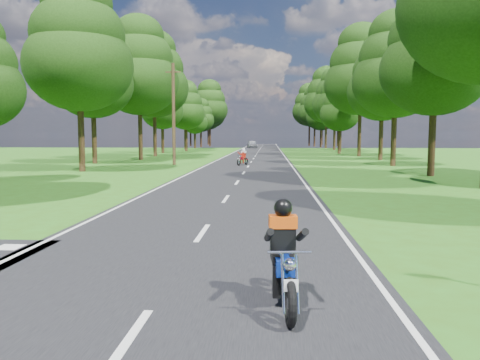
{
  "coord_description": "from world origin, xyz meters",
  "views": [
    {
      "loc": [
        1.58,
        -8.9,
        2.33
      ],
      "look_at": [
        0.77,
        4.0,
        1.1
      ],
      "focal_mm": 35.0,
      "sensor_mm": 36.0,
      "label": 1
    }
  ],
  "objects": [
    {
      "name": "treeline",
      "position": [
        1.43,
        60.06,
        8.25
      ],
      "size": [
        40.0,
        115.35,
        14.78
      ],
      "color": "black",
      "rests_on": "ground"
    },
    {
      "name": "distant_car",
      "position": [
        -1.61,
        78.3,
        0.74
      ],
      "size": [
        2.24,
        4.42,
        1.44
      ],
      "primitive_type": "imported",
      "rotation": [
        0.0,
        0.0,
        0.13
      ],
      "color": "#AFB2B7",
      "rests_on": "main_road"
    },
    {
      "name": "rider_far_red",
      "position": [
        -0.5,
        27.56,
        0.69
      ],
      "size": [
        1.11,
        1.68,
        1.33
      ],
      "primitive_type": null,
      "rotation": [
        0.0,
        0.0,
        -0.39
      ],
      "color": "#AD0D1A",
      "rests_on": "main_road"
    },
    {
      "name": "rider_near_blue",
      "position": [
        1.79,
        -2.67,
        0.74
      ],
      "size": [
        0.7,
        1.77,
        1.45
      ],
      "primitive_type": null,
      "rotation": [
        0.0,
        0.0,
        0.07
      ],
      "color": "navy",
      "rests_on": "main_road"
    },
    {
      "name": "main_road",
      "position": [
        0.0,
        50.0,
        0.01
      ],
      "size": [
        7.0,
        140.0,
        0.02
      ],
      "primitive_type": "cube",
      "color": "black",
      "rests_on": "ground"
    },
    {
      "name": "telegraph_pole",
      "position": [
        -6.0,
        28.0,
        4.07
      ],
      "size": [
        1.2,
        0.26,
        8.0
      ],
      "color": "#382616",
      "rests_on": "ground"
    },
    {
      "name": "road_markings",
      "position": [
        -0.14,
        48.13,
        0.02
      ],
      "size": [
        7.4,
        140.0,
        0.01
      ],
      "color": "silver",
      "rests_on": "main_road"
    },
    {
      "name": "ground",
      "position": [
        0.0,
        0.0,
        0.0
      ],
      "size": [
        160.0,
        160.0,
        0.0
      ],
      "primitive_type": "plane",
      "color": "#2E5914",
      "rests_on": "ground"
    }
  ]
}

